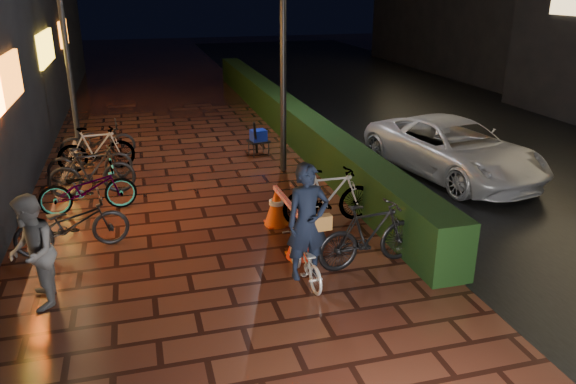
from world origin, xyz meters
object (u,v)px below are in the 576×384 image
object	(u,v)px
cyclist	(306,240)
cart_assembly	(258,137)
van	(453,148)
traffic_barrier	(288,220)
bystander_person	(32,253)

from	to	relation	value
cyclist	cart_assembly	world-z (taller)	cyclist
van	cyclist	xyz separation A→B (m)	(-4.85, -3.98, 0.05)
traffic_barrier	van	bearing A→B (deg)	27.37
van	cyclist	size ratio (longest dim) A/B	2.47
cart_assembly	van	bearing A→B (deg)	-34.28
cart_assembly	cyclist	bearing A→B (deg)	-96.24
bystander_person	van	size ratio (longest dim) A/B	0.35
van	traffic_barrier	distance (m)	5.32
bystander_person	traffic_barrier	bearing A→B (deg)	100.34
bystander_person	cyclist	xyz separation A→B (m)	(3.87, -0.36, -0.12)
cyclist	van	bearing A→B (deg)	39.42
cyclist	cart_assembly	distance (m)	6.83
bystander_person	traffic_barrier	xyz separation A→B (m)	(4.00, 1.18, -0.46)
cyclist	traffic_barrier	xyz separation A→B (m)	(0.13, 1.54, -0.34)
cyclist	traffic_barrier	bearing A→B (deg)	85.26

